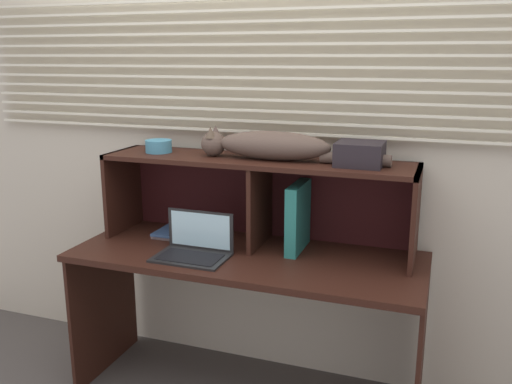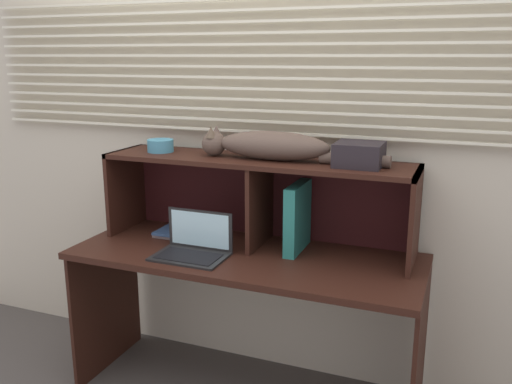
{
  "view_description": "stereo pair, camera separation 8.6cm",
  "coord_description": "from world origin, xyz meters",
  "px_view_note": "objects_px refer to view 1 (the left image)",
  "views": [
    {
      "loc": [
        0.82,
        -1.98,
        1.59
      ],
      "look_at": [
        0.0,
        0.34,
        0.98
      ],
      "focal_mm": 38.44,
      "sensor_mm": 36.0,
      "label": 1
    },
    {
      "loc": [
        0.9,
        -1.95,
        1.59
      ],
      "look_at": [
        0.0,
        0.34,
        0.98
      ],
      "focal_mm": 38.44,
      "sensor_mm": 36.0,
      "label": 2
    }
  ],
  "objects_px": {
    "cat": "(270,146)",
    "storage_box": "(360,154)",
    "laptop": "(194,248)",
    "book_stack": "(174,232)",
    "binder_upright": "(298,217)",
    "small_basket": "(159,146)"
  },
  "relations": [
    {
      "from": "laptop",
      "to": "binder_upright",
      "type": "bearing_deg",
      "value": 29.72
    },
    {
      "from": "binder_upright",
      "to": "cat",
      "type": "bearing_deg",
      "value": 180.0
    },
    {
      "from": "binder_upright",
      "to": "laptop",
      "type": "bearing_deg",
      "value": -150.28
    },
    {
      "from": "laptop",
      "to": "storage_box",
      "type": "relative_size",
      "value": 1.62
    },
    {
      "from": "book_stack",
      "to": "laptop",
      "type": "bearing_deg",
      "value": -46.14
    },
    {
      "from": "book_stack",
      "to": "storage_box",
      "type": "distance_m",
      "value": 1.01
    },
    {
      "from": "cat",
      "to": "book_stack",
      "type": "xyz_separation_m",
      "value": [
        -0.5,
        0.0,
        -0.46
      ]
    },
    {
      "from": "cat",
      "to": "laptop",
      "type": "relative_size",
      "value": 2.72
    },
    {
      "from": "laptop",
      "to": "book_stack",
      "type": "height_order",
      "value": "laptop"
    },
    {
      "from": "binder_upright",
      "to": "storage_box",
      "type": "relative_size",
      "value": 1.58
    },
    {
      "from": "binder_upright",
      "to": "small_basket",
      "type": "distance_m",
      "value": 0.76
    },
    {
      "from": "cat",
      "to": "small_basket",
      "type": "bearing_deg",
      "value": 180.0
    },
    {
      "from": "storage_box",
      "to": "small_basket",
      "type": "bearing_deg",
      "value": 180.0
    },
    {
      "from": "cat",
      "to": "small_basket",
      "type": "xyz_separation_m",
      "value": [
        -0.57,
        0.0,
        -0.03
      ]
    },
    {
      "from": "laptop",
      "to": "book_stack",
      "type": "relative_size",
      "value": 1.45
    },
    {
      "from": "storage_box",
      "to": "book_stack",
      "type": "bearing_deg",
      "value": 179.87
    },
    {
      "from": "cat",
      "to": "storage_box",
      "type": "xyz_separation_m",
      "value": [
        0.4,
        0.0,
        -0.01
      ]
    },
    {
      "from": "cat",
      "to": "laptop",
      "type": "bearing_deg",
      "value": -139.63
    },
    {
      "from": "small_basket",
      "to": "storage_box",
      "type": "distance_m",
      "value": 0.97
    },
    {
      "from": "book_stack",
      "to": "small_basket",
      "type": "relative_size",
      "value": 1.74
    },
    {
      "from": "small_basket",
      "to": "storage_box",
      "type": "relative_size",
      "value": 0.64
    },
    {
      "from": "cat",
      "to": "storage_box",
      "type": "bearing_deg",
      "value": 0.0
    }
  ]
}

